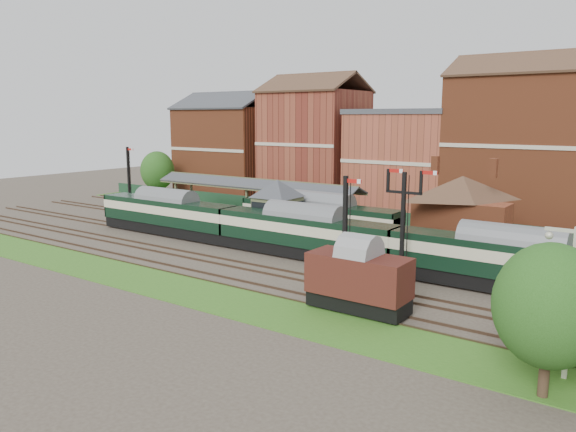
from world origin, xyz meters
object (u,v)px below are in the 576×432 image
Objects in this scene: semaphore_bracket at (403,221)px; dmu_train at (304,232)px; signal_box at (278,210)px; goods_van_a at (359,278)px; platform_railcar at (319,217)px.

semaphore_bracket reaches higher than dmu_train.
signal_box reaches higher than goods_van_a.
signal_box reaches higher than dmu_train.
semaphore_bracket reaches higher than goods_van_a.
signal_box is at bearing 141.01° from goods_van_a.
semaphore_bracket is 1.34× the size of goods_van_a.
signal_box is 19.50m from goods_van_a.
platform_railcar is (2.45, 3.25, -0.94)m from signal_box.
signal_box reaches higher than platform_railcar.
goods_van_a is (15.13, -12.25, -1.08)m from signal_box.
dmu_train is 2.98× the size of platform_railcar.
goods_van_a is at bearing -89.16° from semaphore_bracket.
platform_railcar is at bearing 129.28° from goods_van_a.
dmu_train is at bearing -67.45° from platform_railcar.
signal_box is 16.16m from semaphore_bracket.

